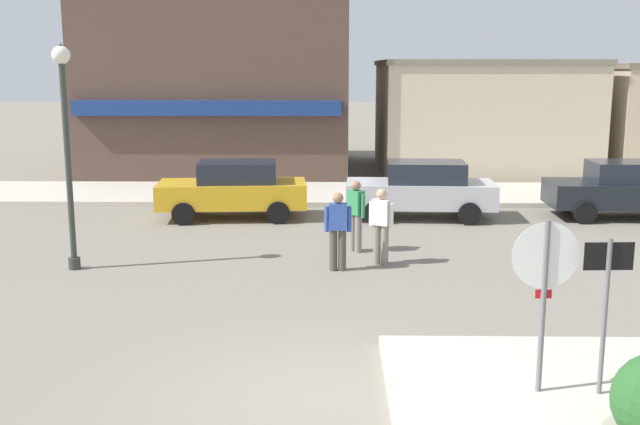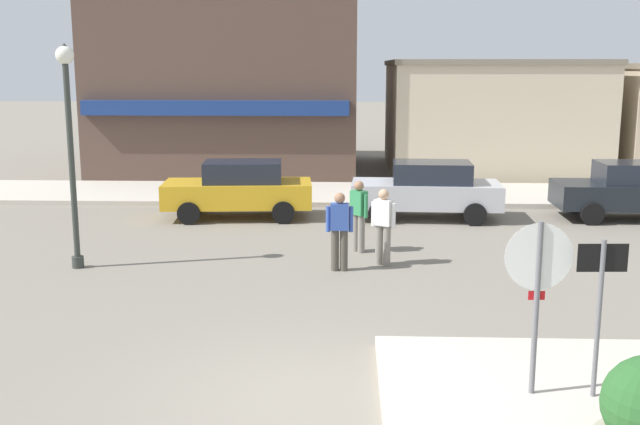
% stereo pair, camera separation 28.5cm
% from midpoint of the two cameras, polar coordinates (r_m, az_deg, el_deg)
% --- Properties ---
extents(ground_plane, '(160.00, 160.00, 0.00)m').
position_cam_midpoint_polar(ground_plane, '(9.64, 0.06, -14.02)').
color(ground_plane, gray).
extents(kerb_far, '(80.00, 4.00, 0.15)m').
position_cam_midpoint_polar(kerb_far, '(23.99, 1.41, 1.44)').
color(kerb_far, beige).
rests_on(kerb_far, ground).
extents(stop_sign, '(0.82, 0.08, 2.30)m').
position_cam_midpoint_polar(stop_sign, '(9.38, 17.07, -5.34)').
color(stop_sign, slate).
rests_on(stop_sign, ground).
extents(one_way_sign, '(0.60, 0.07, 2.10)m').
position_cam_midpoint_polar(one_way_sign, '(9.59, 21.33, -6.43)').
color(one_way_sign, slate).
rests_on(one_way_sign, ground).
extents(lamp_post, '(0.36, 0.36, 4.54)m').
position_cam_midpoint_polar(lamp_post, '(15.77, -18.08, 6.42)').
color(lamp_post, '#333833').
rests_on(lamp_post, ground).
extents(parked_car_nearest, '(4.12, 2.12, 1.56)m').
position_cam_midpoint_polar(parked_car_nearest, '(20.53, -5.78, 1.82)').
color(parked_car_nearest, gold).
rests_on(parked_car_nearest, ground).
extents(parked_car_second, '(4.07, 2.01, 1.56)m').
position_cam_midpoint_polar(parked_car_second, '(20.54, 8.56, 1.76)').
color(parked_car_second, '#B7B7BC').
rests_on(parked_car_second, ground).
extents(parked_car_third, '(4.04, 1.95, 1.56)m').
position_cam_midpoint_polar(parked_car_third, '(21.97, 23.05, 1.60)').
color(parked_car_third, black).
rests_on(parked_car_third, ground).
extents(pedestrian_crossing_near, '(0.44, 0.47, 1.61)m').
position_cam_midpoint_polar(pedestrian_crossing_near, '(16.65, 3.45, -0.10)').
color(pedestrian_crossing_near, gray).
rests_on(pedestrian_crossing_near, ground).
extents(pedestrian_crossing_far, '(0.55, 0.22, 1.61)m').
position_cam_midpoint_polar(pedestrian_crossing_far, '(15.09, 2.04, -1.26)').
color(pedestrian_crossing_far, '#4C473D').
rests_on(pedestrian_crossing_far, ground).
extents(pedestrian_kerb_side, '(0.53, 0.36, 1.61)m').
position_cam_midpoint_polar(pedestrian_kerb_side, '(15.58, 5.36, -0.91)').
color(pedestrian_kerb_side, gray).
rests_on(pedestrian_kerb_side, ground).
extents(building_corner_shop, '(9.93, 9.68, 7.35)m').
position_cam_midpoint_polar(building_corner_shop, '(30.56, -6.22, 10.24)').
color(building_corner_shop, brown).
rests_on(building_corner_shop, ground).
extents(building_storefront_left_near, '(7.85, 8.04, 4.33)m').
position_cam_midpoint_polar(building_storefront_left_near, '(30.69, 12.88, 7.21)').
color(building_storefront_left_near, beige).
rests_on(building_storefront_left_near, ground).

